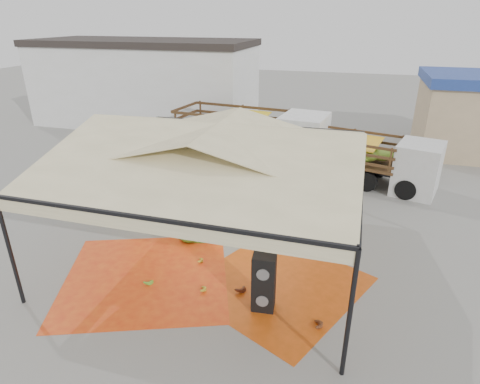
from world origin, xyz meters
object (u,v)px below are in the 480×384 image
(speaker_stack, at_px, (264,282))
(vendor, at_px, (305,171))
(banana_heap, at_px, (224,200))
(truck_left, at_px, (256,130))
(truck_right, at_px, (369,155))

(speaker_stack, relative_size, vendor, 0.91)
(banana_heap, height_order, speaker_stack, speaker_stack)
(truck_left, bearing_deg, vendor, -38.79)
(speaker_stack, bearing_deg, banana_heap, 113.65)
(banana_heap, xyz_separation_m, truck_right, (4.98, 4.82, 0.66))
(vendor, xyz_separation_m, truck_left, (-2.90, 3.02, 0.72))
(speaker_stack, xyz_separation_m, truck_left, (-2.98, 10.84, 0.80))
(truck_right, bearing_deg, vendor, -132.95)
(speaker_stack, bearing_deg, vendor, 85.03)
(truck_right, bearing_deg, speaker_stack, -89.18)
(vendor, relative_size, truck_left, 0.22)
(speaker_stack, height_order, truck_left, truck_left)
(vendor, bearing_deg, truck_right, -139.18)
(truck_right, bearing_deg, truck_left, -179.72)
(banana_heap, xyz_separation_m, vendor, (2.46, 3.28, 0.22))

